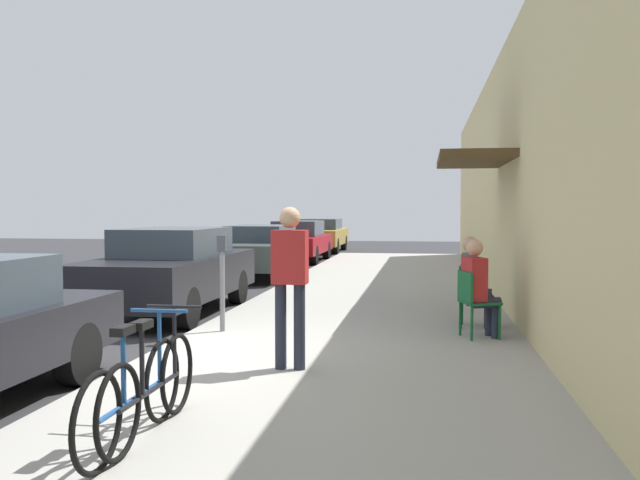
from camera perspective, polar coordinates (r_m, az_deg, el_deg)
name	(u,v)px	position (r m, az deg, el deg)	size (l,w,h in m)	color
ground_plane	(144,365)	(8.05, -14.86, -10.33)	(60.00, 60.00, 0.00)	#2D2D30
sidewalk_slab	(356,333)	(9.38, 3.11, -8.01)	(4.50, 32.00, 0.12)	#9E9B93
building_facade	(536,171)	(9.31, 18.06, 5.65)	(1.40, 32.00, 4.60)	beige
parked_car_1	(171,270)	(11.65, -12.67, -2.50)	(1.80, 4.40, 1.47)	black
parked_car_2	(260,250)	(17.49, -5.22, -0.87)	(1.80, 4.40, 1.37)	#47514C
parked_car_3	(298,241)	(22.69, -1.91, -0.05)	(1.80, 4.40, 1.39)	maroon
parked_car_4	(321,235)	(27.80, 0.11, 0.47)	(1.80, 4.40, 1.39)	#A58433
parking_meter	(222,276)	(9.19, -8.41, -3.04)	(0.12, 0.10, 1.32)	slate
bicycle_0	(134,395)	(5.01, -15.73, -12.69)	(0.46, 1.71, 0.90)	black
bicycle_1	(151,387)	(5.19, -14.32, -12.13)	(0.46, 1.71, 0.90)	black
cafe_chair_0	(474,299)	(8.88, 13.10, -4.99)	(0.56, 0.56, 0.87)	#14592D
seated_patron_0	(479,285)	(8.88, 13.47, -3.75)	(0.51, 0.47, 1.29)	#232838
cafe_chair_1	(469,291)	(9.72, 12.72, -4.33)	(0.48, 0.48, 0.87)	#14592D
seated_patron_1	(474,278)	(9.69, 13.09, -3.21)	(0.45, 0.39, 1.29)	#232838
pedestrian_standing	(290,274)	(6.92, -2.60, -2.95)	(0.36, 0.22, 1.70)	#232838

